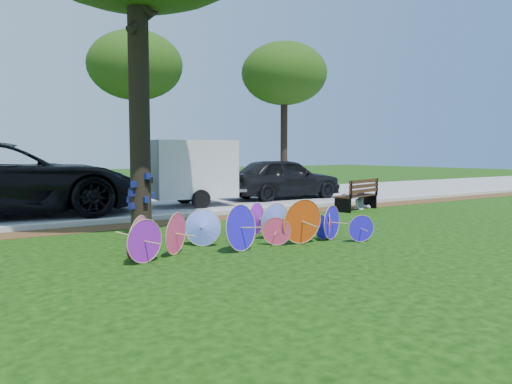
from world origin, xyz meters
TOP-DOWN VIEW (x-y plane):
  - ground at (0.00, 0.00)m, footprint 90.00×90.00m
  - mulch_strip at (0.00, 4.50)m, footprint 90.00×1.00m
  - curb at (0.00, 5.20)m, footprint 90.00×0.30m
  - street at (0.00, 9.35)m, footprint 90.00×8.00m
  - parasol_pile at (-0.49, 0.71)m, footprint 4.92×2.10m
  - black_van at (-3.76, 8.11)m, footprint 7.76×4.34m
  - dark_pickup at (5.79, 8.13)m, footprint 4.65×2.04m
  - cargo_trailer at (1.73, 7.71)m, footprint 2.84×2.00m
  - park_bench at (5.43, 3.94)m, footprint 1.92×1.16m
  - person_left at (5.08, 3.99)m, footprint 0.40×0.30m
  - person_right at (5.78, 3.99)m, footprint 0.71×0.63m
  - bg_trees at (1.20, 14.54)m, footprint 23.47×6.28m

SIDE VIEW (x-z plane):
  - ground at x=0.00m, z-range 0.00..0.00m
  - mulch_strip at x=0.00m, z-range 0.00..0.01m
  - street at x=0.00m, z-range 0.00..0.01m
  - curb at x=0.00m, z-range 0.00..0.12m
  - parasol_pile at x=-0.49m, z-range -0.08..0.82m
  - park_bench at x=5.43m, z-range 0.00..0.94m
  - person_left at x=5.08m, z-range 0.00..1.00m
  - person_right at x=5.78m, z-range 0.00..1.21m
  - dark_pickup at x=5.79m, z-range 0.00..1.56m
  - black_van at x=-3.76m, z-range 0.00..2.05m
  - cargo_trailer at x=1.73m, z-range 0.00..2.46m
  - bg_trees at x=1.20m, z-range 2.07..9.47m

